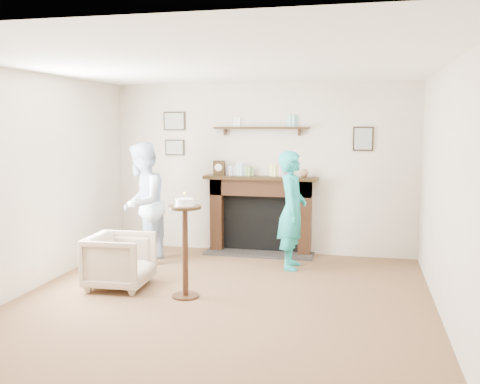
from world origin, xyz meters
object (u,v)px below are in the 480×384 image
Objects in this scene: armchair at (121,287)px; man at (144,263)px; pedestal_table at (185,233)px; woman at (291,268)px.

man reaches higher than armchair.
pedestal_table is at bearing 35.57° from man.
pedestal_table is (0.86, -0.16, 0.72)m from armchair.
pedestal_table is (1.03, -1.23, 0.72)m from man.
pedestal_table reaches higher than man.
man is 1.41× the size of pedestal_table.
pedestal_table is at bearing 143.70° from woman.
armchair is 0.60× the size of pedestal_table.
woman is at bearing 55.93° from pedestal_table.
woman is at bearing 92.30° from man.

